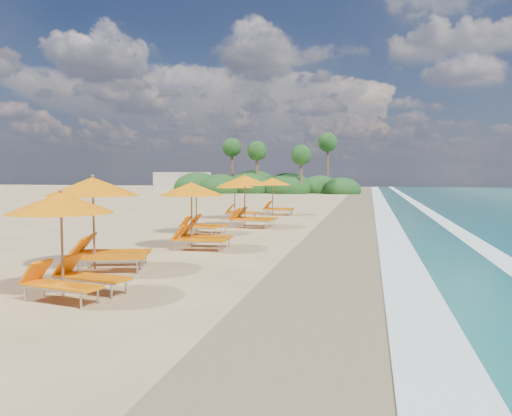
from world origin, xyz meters
name	(u,v)px	position (x,y,z in m)	size (l,w,h in m)	color
ground	(256,237)	(0.00, 0.00, 0.00)	(160.00, 160.00, 0.00)	tan
wet_sand	(354,240)	(4.00, 0.00, 0.01)	(4.00, 160.00, 0.01)	olive
surf_foam	(426,241)	(6.70, 0.00, 0.03)	(4.00, 160.00, 0.01)	white
station_0	(68,237)	(-1.63, -10.63, 1.28)	(2.75, 2.63, 2.29)	olive
station_1	(101,216)	(-2.57, -7.70, 1.46)	(3.28, 3.19, 2.60)	olive
station_2	(197,211)	(-1.30, -3.58, 1.34)	(2.63, 2.44, 2.38)	olive
station_3	(200,206)	(-2.65, 0.55, 1.23)	(2.60, 2.47, 2.19)	olive
station_4	(249,197)	(-1.21, 3.64, 1.47)	(2.96, 2.77, 2.62)	olive
station_5	(238,196)	(-2.85, 7.72, 1.30)	(2.73, 2.59, 2.32)	olive
station_6	(276,193)	(-1.26, 11.01, 1.36)	(2.65, 2.46, 2.42)	olive
treeline	(260,186)	(-9.94, 45.51, 1.00)	(25.80, 8.80, 9.74)	#163D14
beach_building	(183,182)	(-22.00, 48.00, 1.40)	(7.00, 5.00, 2.80)	beige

